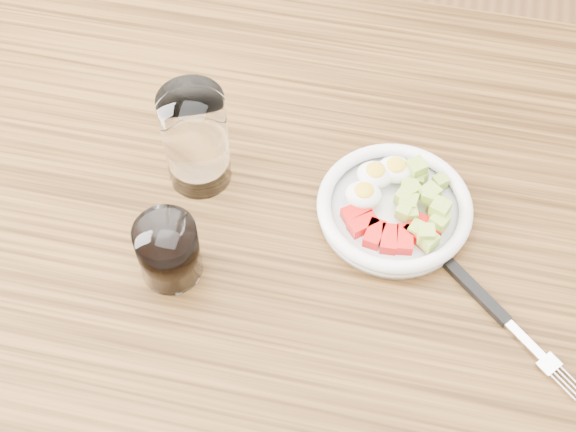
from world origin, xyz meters
name	(u,v)px	position (x,y,z in m)	size (l,w,h in m)	color
dining_table	(294,279)	(0.00, 0.00, 0.67)	(1.50, 0.90, 0.77)	brown
bowl	(395,206)	(0.11, 0.06, 0.79)	(0.19, 0.19, 0.05)	white
fork	(494,309)	(0.24, -0.05, 0.77)	(0.17, 0.15, 0.01)	black
water_glass	(196,139)	(-0.14, 0.07, 0.84)	(0.08, 0.08, 0.14)	white
coffee_glass	(168,251)	(-0.13, -0.07, 0.81)	(0.07, 0.07, 0.08)	white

